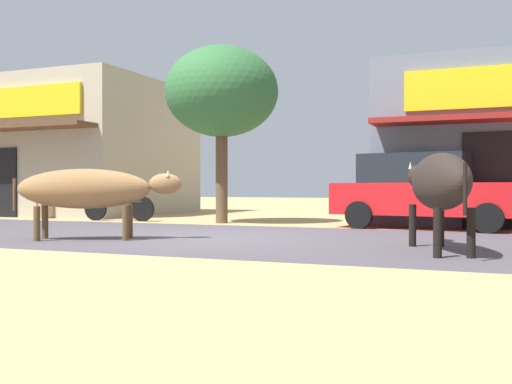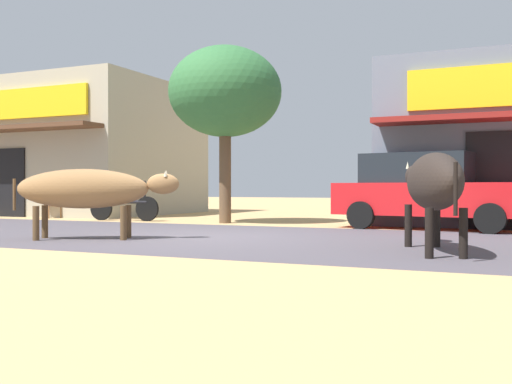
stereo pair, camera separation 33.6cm
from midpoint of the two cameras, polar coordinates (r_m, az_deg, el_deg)
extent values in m
plane|color=tan|center=(11.06, -4.41, -4.23)|extent=(80.00, 80.00, 0.00)
cube|color=#4E4850|center=(11.06, -4.41, -4.22)|extent=(72.00, 6.11, 0.00)
cube|color=#ADA48B|center=(21.82, -15.90, 3.86)|extent=(6.90, 5.90, 4.41)
cube|color=yellow|center=(19.73, -21.58, 7.81)|extent=(5.52, 0.10, 0.90)
cube|color=brown|center=(19.37, -22.40, 5.58)|extent=(6.63, 0.90, 0.12)
cube|color=black|center=(19.73, -21.89, 0.84)|extent=(1.10, 0.06, 2.10)
cube|color=black|center=(13.75, 22.32, 1.03)|extent=(1.10, 0.06, 2.10)
cylinder|color=brown|center=(15.06, -2.33, 1.56)|extent=(0.30, 0.30, 2.39)
ellipsoid|color=#306937|center=(15.25, -2.33, 9.55)|extent=(2.85, 2.85, 2.28)
cube|color=red|center=(13.57, 17.25, -0.64)|extent=(4.29, 2.25, 0.70)
cube|color=#1E2328|center=(13.65, 16.01, 2.19)|extent=(2.44, 1.86, 0.64)
cylinder|color=black|center=(14.14, 23.35, -2.03)|extent=(0.62, 0.26, 0.60)
cylinder|color=black|center=(12.47, 22.18, -2.35)|extent=(0.62, 0.26, 0.60)
cylinder|color=black|center=(14.78, 13.09, -1.90)|extent=(0.62, 0.26, 0.60)
cylinder|color=black|center=(13.18, 10.70, -2.18)|extent=(0.62, 0.26, 0.60)
cylinder|color=black|center=(16.11, -9.76, -1.59)|extent=(0.66, 0.13, 0.66)
cylinder|color=black|center=(16.87, -14.00, -1.51)|extent=(0.66, 0.13, 0.66)
cylinder|color=black|center=(16.47, -11.93, -0.93)|extent=(1.44, 0.20, 0.10)
ellipsoid|color=#A51419|center=(16.44, -11.78, -0.16)|extent=(0.58, 0.28, 0.28)
cylinder|color=black|center=(16.14, -9.99, 0.01)|extent=(0.06, 0.06, 0.60)
ellipsoid|color=olive|center=(10.73, -15.30, 0.31)|extent=(2.33, 1.63, 0.69)
ellipsoid|color=olive|center=(10.52, -7.96, 0.78)|extent=(0.63, 0.50, 0.36)
cone|color=beige|center=(10.62, -7.64, 1.75)|extent=(0.06, 0.06, 0.12)
cone|color=beige|center=(10.42, -7.74, 1.78)|extent=(0.06, 0.06, 0.12)
cylinder|color=brown|center=(10.86, -11.23, -2.77)|extent=(0.11, 0.11, 0.59)
cylinder|color=brown|center=(10.37, -11.63, -2.92)|extent=(0.11, 0.11, 0.59)
cylinder|color=brown|center=(11.17, -18.70, -2.70)|extent=(0.11, 0.11, 0.59)
cylinder|color=brown|center=(10.70, -19.42, -2.84)|extent=(0.11, 0.11, 0.59)
cylinder|color=brown|center=(11.05, -21.27, -0.22)|extent=(0.05, 0.05, 0.55)
ellipsoid|color=#2B221E|center=(8.65, 17.64, 0.96)|extent=(1.33, 2.36, 0.80)
ellipsoid|color=#2B221E|center=(10.02, 15.82, 1.46)|extent=(0.45, 0.62, 0.36)
cone|color=beige|center=(10.06, 15.20, 2.48)|extent=(0.06, 0.06, 0.12)
cone|color=beige|center=(10.09, 16.32, 2.47)|extent=(0.06, 0.06, 0.12)
cylinder|color=black|center=(9.36, 15.33, -3.12)|extent=(0.11, 0.11, 0.64)
cylinder|color=black|center=(9.45, 17.84, -3.09)|extent=(0.11, 0.11, 0.64)
cylinder|color=black|center=(7.90, 17.38, -3.78)|extent=(0.11, 0.11, 0.64)
cylinder|color=black|center=(8.01, 20.32, -3.73)|extent=(0.11, 0.11, 0.64)
cylinder|color=black|center=(7.49, 19.73, 0.27)|extent=(0.05, 0.05, 0.64)
cube|color=brown|center=(18.51, -18.33, -0.98)|extent=(0.60, 0.60, 0.05)
cube|color=brown|center=(18.70, -18.54, -0.20)|extent=(0.24, 0.41, 0.44)
cylinder|color=brown|center=(18.41, -17.63, -1.71)|extent=(0.04, 0.04, 0.43)
cylinder|color=brown|center=(18.30, -18.67, -1.73)|extent=(0.04, 0.04, 0.43)
cylinder|color=brown|center=(18.74, -18.00, -1.68)|extent=(0.04, 0.04, 0.43)
cylinder|color=brown|center=(18.63, -19.02, -1.69)|extent=(0.04, 0.04, 0.43)
camera|label=1|loc=(0.17, -89.20, 0.01)|focal=41.91mm
camera|label=2|loc=(0.17, 90.80, -0.01)|focal=41.91mm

